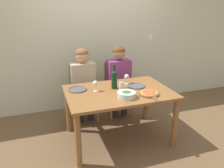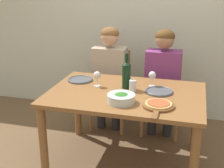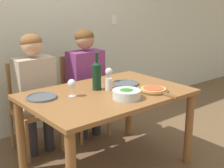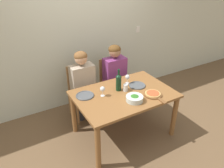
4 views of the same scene
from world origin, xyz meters
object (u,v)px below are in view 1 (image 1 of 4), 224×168
Objects in this scene: broccoli_bowl at (126,95)px; pizza_on_board at (149,94)px; chair_right at (117,87)px; water_tumbler at (121,86)px; wine_glass_right at (127,77)px; chair_left at (83,91)px; wine_glass_left at (95,84)px; dinner_plate_left at (78,89)px; person_man at (119,75)px; person_woman at (83,79)px; dinner_plate_right at (136,86)px; wine_bottle at (114,79)px.

broccoli_bowl is 0.32m from pizza_on_board.
chair_right is 8.41× the size of water_tumbler.
chair_right is 6.04× the size of wine_glass_right.
water_tumbler is at bearing 82.14° from broccoli_bowl.
wine_glass_right reaches higher than pizza_on_board.
chair_left is 0.80m from wine_glass_left.
wine_glass_right is at bearing 67.88° from broccoli_bowl.
wine_glass_left is at bearing -29.03° from dinner_plate_left.
person_man reaches higher than broccoli_bowl.
chair_left is 0.75× the size of person_woman.
broccoli_bowl is 0.92× the size of dinner_plate_right.
wine_bottle is 0.28m from wine_glass_left.
water_tumbler is (-0.21, -0.75, 0.30)m from chair_right.
chair_left is 2.68× the size of wine_bottle.
person_woman is at bearing 122.22° from water_tumbler.
chair_left is 0.85m from wine_bottle.
chair_left is 0.67m from person_man.
dinner_plate_right is at bearing -87.29° from chair_right.
wine_bottle is 0.37m from broccoli_bowl.
chair_right reaches higher than water_tumbler.
person_woman is 8.04× the size of wine_glass_right.
person_man is 0.68m from water_tumbler.
chair_left is 0.27m from person_woman.
water_tumbler is at bearing -57.78° from person_woman.
person_woman reaches higher than pizza_on_board.
pizza_on_board is at bearing -46.62° from wine_bottle.
chair_left is 0.67m from dinner_plate_left.
chair_right is 0.27m from person_man.
chair_right reaches higher than dinner_plate_left.
broccoli_bowl is 0.51m from wine_glass_right.
wine_glass_right reaches higher than broccoli_bowl.
wine_bottle is at bearing -153.99° from wine_glass_right.
wine_bottle is 3.14× the size of water_tumbler.
wine_glass_left is at bearing -86.25° from chair_left.
person_woman reaches higher than dinner_plate_right.
water_tumbler is at bearing -107.78° from person_man.
chair_right is at bearing 84.54° from wine_glass_right.
wine_glass_right reaches higher than dinner_plate_right.
person_woman is 1.00m from broccoli_bowl.
wine_glass_right is 1.39× the size of water_tumbler.
person_woman is (0.00, -0.11, 0.24)m from chair_left.
dinner_plate_left is 0.27m from wine_glass_left.
wine_glass_left is (0.05, -0.60, 0.11)m from person_woman.
wine_glass_right is (0.19, 0.47, 0.07)m from broccoli_bowl.
wine_glass_right is (0.56, -0.57, 0.35)m from chair_left.
pizza_on_board is (0.32, -0.02, -0.02)m from broccoli_bowl.
dinner_plate_right is 0.64× the size of pizza_on_board.
dinner_plate_right is at bearing -48.04° from chair_left.
chair_right is 1.09m from pizza_on_board.
chair_left is at bearing 169.63° from person_man.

